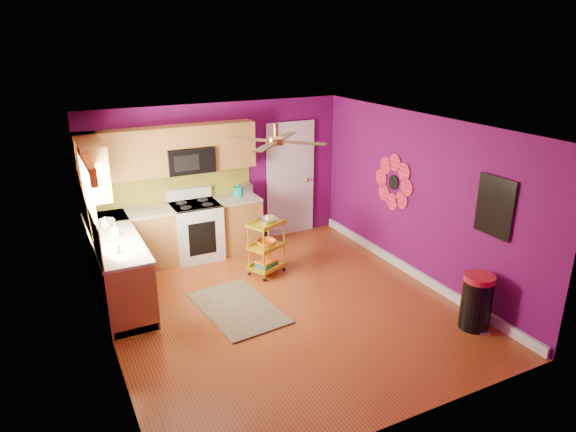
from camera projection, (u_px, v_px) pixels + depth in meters
ground at (284, 307)px, 7.08m from camera, size 5.00×5.00×0.00m
room_envelope at (285, 194)px, 6.54m from camera, size 4.54×5.04×2.52m
lower_cabinets at (153, 249)px, 7.90m from camera, size 2.81×2.31×0.94m
electric_range at (196, 230)px, 8.52m from camera, size 0.76×0.66×1.13m
upper_cabinetry at (147, 157)px, 7.78m from camera, size 2.80×2.30×1.26m
left_window at (88, 188)px, 6.44m from camera, size 0.08×1.35×1.08m
panel_door at (290, 180)px, 9.38m from camera, size 0.95×0.11×2.15m
right_wall_art at (435, 192)px, 7.25m from camera, size 0.04×2.74×1.04m
ceiling_fan at (276, 140)px, 6.48m from camera, size 1.01×1.01×0.26m
shag_rug at (238, 308)px, 7.04m from camera, size 1.06×1.56×0.02m
rolling_cart at (267, 245)px, 7.92m from camera, size 0.63×0.56×0.94m
trash_can at (477, 302)px, 6.48m from camera, size 0.51×0.51×0.73m
teal_kettle at (238, 191)px, 8.75m from camera, size 0.18×0.18×0.21m
toaster at (245, 189)px, 8.82m from camera, size 0.22×0.15×0.18m
soap_bottle_a at (115, 230)px, 7.01m from camera, size 0.09×0.09×0.19m
soap_bottle_b at (106, 223)px, 7.27m from camera, size 0.14×0.14×0.18m
counter_dish at (106, 222)px, 7.47m from camera, size 0.25×0.25×0.06m
counter_cup at (115, 249)px, 6.49m from camera, size 0.13×0.13×0.10m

